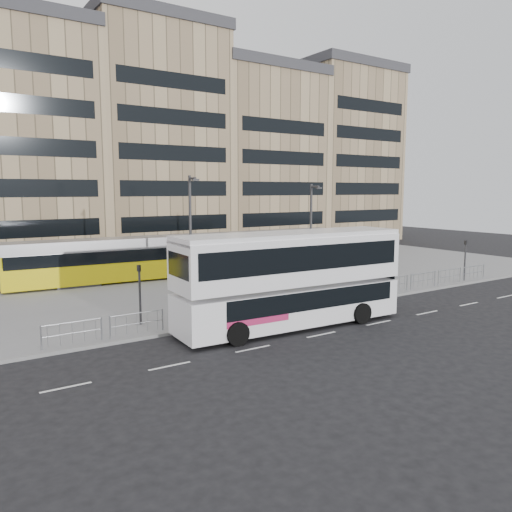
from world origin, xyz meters
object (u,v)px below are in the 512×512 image
traffic_light_west (140,287)px  lamp_post_east (311,228)px  station_sign (375,265)px  traffic_light_east (465,255)px  pedestrian (230,280)px  tram (190,255)px  double_decker_bus (291,276)px  lamp_post_west (191,230)px  ad_panel (372,279)px

traffic_light_west → lamp_post_east: 15.91m
station_sign → traffic_light_west: (-17.53, -0.38, 0.40)m
station_sign → lamp_post_east: 5.44m
station_sign → traffic_light_east: bearing=-16.9°
traffic_light_east → pedestrian: bearing=151.6°
tram → lamp_post_east: size_ratio=3.83×
tram → traffic_light_east: 21.48m
tram → double_decker_bus: bearing=-94.9°
double_decker_bus → lamp_post_east: bearing=48.4°
tram → lamp_post_west: bearing=-112.3°
traffic_light_west → double_decker_bus: bearing=-51.4°
station_sign → double_decker_bus: bearing=-160.2°
double_decker_bus → pedestrian: bearing=84.7°
lamp_post_west → lamp_post_east: lamp_post_west is taller
ad_panel → lamp_post_west: size_ratio=0.21×
lamp_post_west → double_decker_bus: bearing=-83.5°
pedestrian → traffic_light_east: bearing=-126.8°
traffic_light_east → lamp_post_west: size_ratio=0.40×
traffic_light_west → lamp_post_west: (5.48, 5.23, 2.31)m
double_decker_bus → lamp_post_west: (-1.07, 9.42, 1.78)m
ad_panel → traffic_light_west: traffic_light_west is taller
traffic_light_east → lamp_post_east: lamp_post_east is taller
station_sign → traffic_light_east: traffic_light_east is taller
pedestrian → traffic_light_east: size_ratio=0.62×
station_sign → traffic_light_east: size_ratio=0.73×
pedestrian → ad_panel: bearing=-140.8°
pedestrian → double_decker_bus: bearing=153.0°
ad_panel → traffic_light_east: traffic_light_east is taller
pedestrian → traffic_light_west: size_ratio=0.62×
traffic_light_west → ad_panel: bearing=-22.3°
tram → lamp_post_east: (6.23, -7.82, 2.38)m
ad_panel → lamp_post_west: lamp_post_west is taller
ad_panel → pedestrian: 9.58m
double_decker_bus → station_sign: size_ratio=5.45×
tram → traffic_light_west: tram is taller
double_decker_bus → pedestrian: (1.16, 8.25, -1.54)m
traffic_light_west → lamp_post_east: bearing=-1.9°
traffic_light_west → traffic_light_east: size_ratio=1.00×
traffic_light_west → station_sign: bearing=-17.6°
double_decker_bus → traffic_light_west: 7.79m
traffic_light_west → traffic_light_east: (25.20, -1.55, 0.00)m
traffic_light_east → traffic_light_west: bearing=165.9°
tram → ad_panel: 15.10m
pedestrian → lamp_post_west: lamp_post_west is taller
tram → traffic_light_west: 15.24m
double_decker_bus → traffic_light_east: size_ratio=4.00×
ad_panel → lamp_post_east: size_ratio=0.22×
double_decker_bus → traffic_light_east: bearing=10.8°
pedestrian → lamp_post_west: 4.16m
station_sign → ad_panel: 2.25m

